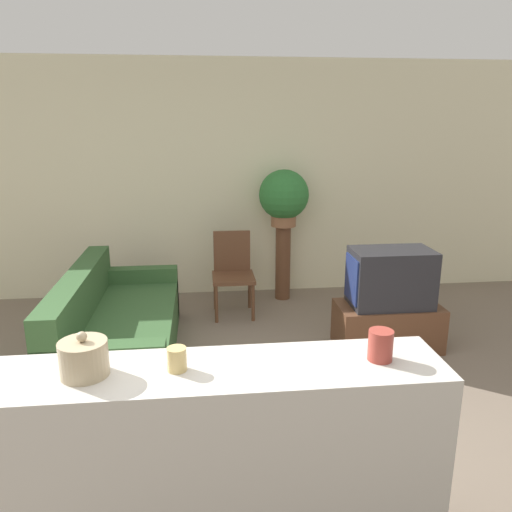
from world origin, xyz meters
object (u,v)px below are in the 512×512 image
Objects in this scene: television at (390,278)px; wooden_chair at (233,270)px; decorative_bowl at (84,358)px; couch at (116,330)px; potted_plant at (284,196)px.

television is 0.82× the size of wooden_chair.
couch is at bearing 96.92° from decorative_bowl.
potted_plant is (1.68, 1.38, 0.93)m from couch.
couch is 2.37m from potted_plant.
couch is at bearing -137.19° from wooden_chair.
wooden_chair is 3.30m from decorative_bowl.
decorative_bowl is (0.26, -2.15, 0.80)m from couch.
decorative_bowl reaches higher than television.
television is 3.06m from decorative_bowl.
wooden_chair is at bearing 42.81° from couch.
television is at bearing -0.51° from couch.
decorative_bowl is (-0.81, -3.15, 0.59)m from wooden_chair.
potted_plant is at bearing 117.76° from television.
couch is 2.45m from television.
decorative_bowl is (-2.16, -2.13, 0.41)m from television.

